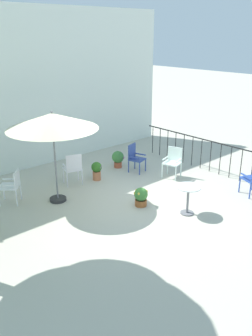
# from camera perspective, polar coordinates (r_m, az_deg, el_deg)

# --- Properties ---
(ground_plane) EXTENTS (60.00, 60.00, 0.00)m
(ground_plane) POSITION_cam_1_polar(r_m,az_deg,el_deg) (9.62, -0.54, -5.42)
(ground_plane) COLOR beige
(villa_facade) EXTENTS (10.37, 0.30, 5.01)m
(villa_facade) POSITION_cam_1_polar(r_m,az_deg,el_deg) (12.17, -13.92, 11.97)
(villa_facade) COLOR white
(villa_facade) RESTS_ON ground
(terrace_railing) EXTENTS (0.03, 5.10, 1.01)m
(terrace_railing) POSITION_cam_1_polar(r_m,az_deg,el_deg) (11.88, 12.51, 2.81)
(terrace_railing) COLOR black
(terrace_railing) RESTS_ON ground
(patio_umbrella_0) EXTENTS (2.29, 2.29, 2.43)m
(patio_umbrella_0) POSITION_cam_1_polar(r_m,az_deg,el_deg) (9.17, -11.53, 7.16)
(patio_umbrella_0) COLOR #2D2D2D
(patio_umbrella_0) RESTS_ON ground
(cafe_table_0) EXTENTS (0.61, 0.61, 0.73)m
(cafe_table_0) POSITION_cam_1_polar(r_m,az_deg,el_deg) (8.97, 9.75, -4.22)
(cafe_table_0) COLOR silver
(cafe_table_0) RESTS_ON ground
(patio_chair_0) EXTENTS (0.67, 0.66, 0.90)m
(patio_chair_0) POSITION_cam_1_polar(r_m,az_deg,el_deg) (9.84, -17.52, -2.47)
(patio_chair_0) COLOR white
(patio_chair_0) RESTS_ON ground
(patio_chair_2) EXTENTS (0.59, 0.55, 0.97)m
(patio_chair_2) POSITION_cam_1_polar(r_m,az_deg,el_deg) (10.58, -8.33, 0.16)
(patio_chair_2) COLOR white
(patio_chair_2) RESTS_ON ground
(patio_chair_3) EXTENTS (0.56, 0.59, 0.93)m
(patio_chair_3) POSITION_cam_1_polar(r_m,az_deg,el_deg) (11.17, 7.42, 1.25)
(patio_chair_3) COLOR white
(patio_chair_3) RESTS_ON ground
(patio_chair_4) EXTENTS (0.53, 0.54, 0.90)m
(patio_chair_4) POSITION_cam_1_polar(r_m,az_deg,el_deg) (11.53, 1.42, 1.83)
(patio_chair_4) COLOR #31478F
(patio_chair_4) RESTS_ON ground
(potted_plant_1) EXTENTS (0.40, 0.40, 0.56)m
(potted_plant_1) POSITION_cam_1_polar(r_m,az_deg,el_deg) (11.94, -1.29, 1.54)
(potted_plant_1) COLOR #A24B30
(potted_plant_1) RESTS_ON ground
(potted_plant_2) EXTENTS (0.31, 0.31, 0.57)m
(potted_plant_2) POSITION_cam_1_polar(r_m,az_deg,el_deg) (10.96, -4.64, -0.30)
(potted_plant_2) COLOR #BD6E48
(potted_plant_2) RESTS_ON ground
(potted_plant_3) EXTENTS (0.35, 0.36, 0.49)m
(potted_plant_3) POSITION_cam_1_polar(r_m,az_deg,el_deg) (9.36, 2.36, -4.49)
(potted_plant_3) COLOR #9F572B
(potted_plant_3) RESTS_ON ground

